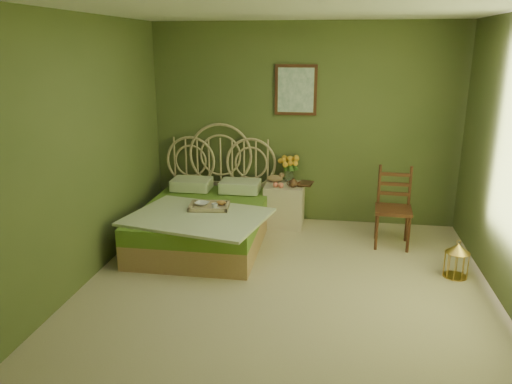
% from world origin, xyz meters
% --- Properties ---
extents(floor, '(4.50, 4.50, 0.00)m').
position_xyz_m(floor, '(0.00, 0.00, 0.00)').
color(floor, '#BEAE89').
rests_on(floor, ground).
extents(ceiling, '(4.50, 4.50, 0.00)m').
position_xyz_m(ceiling, '(0.00, 0.00, 2.60)').
color(ceiling, silver).
rests_on(ceiling, wall_back).
extents(wall_back, '(4.00, 0.00, 4.00)m').
position_xyz_m(wall_back, '(0.00, 2.25, 1.30)').
color(wall_back, '#566133').
rests_on(wall_back, floor).
extents(wall_left, '(0.00, 4.50, 4.50)m').
position_xyz_m(wall_left, '(-2.00, 0.00, 1.30)').
color(wall_left, '#566133').
rests_on(wall_left, floor).
extents(wall_art, '(0.54, 0.04, 0.64)m').
position_xyz_m(wall_art, '(-0.11, 2.22, 1.75)').
color(wall_art, '#391F0F').
rests_on(wall_art, wall_back).
extents(bed, '(1.66, 2.10, 1.30)m').
position_xyz_m(bed, '(-1.10, 1.25, 0.29)').
color(bed, tan).
rests_on(bed, floor).
extents(nightstand, '(0.50, 0.50, 0.98)m').
position_xyz_m(nightstand, '(-0.20, 1.99, 0.35)').
color(nightstand, beige).
rests_on(nightstand, floor).
extents(chair, '(0.44, 0.44, 0.94)m').
position_xyz_m(chair, '(1.13, 1.55, 0.52)').
color(chair, '#391F0F').
rests_on(chair, floor).
extents(birdcage, '(0.24, 0.24, 0.36)m').
position_xyz_m(birdcage, '(1.70, 0.70, 0.18)').
color(birdcage, gold).
rests_on(birdcage, floor).
extents(book_lower, '(0.20, 0.26, 0.02)m').
position_xyz_m(book_lower, '(-0.03, 2.00, 0.57)').
color(book_lower, '#381E0F').
rests_on(book_lower, nightstand).
extents(book_upper, '(0.24, 0.28, 0.02)m').
position_xyz_m(book_upper, '(-0.03, 2.00, 0.59)').
color(book_upper, '#472819').
rests_on(book_upper, nightstand).
extents(cereal_bowl, '(0.20, 0.20, 0.04)m').
position_xyz_m(cereal_bowl, '(-1.09, 1.11, 0.52)').
color(cereal_bowl, white).
rests_on(cereal_bowl, bed).
extents(coffee_cup, '(0.08, 0.08, 0.07)m').
position_xyz_m(coffee_cup, '(-0.91, 1.00, 0.54)').
color(coffee_cup, white).
rests_on(coffee_cup, bed).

